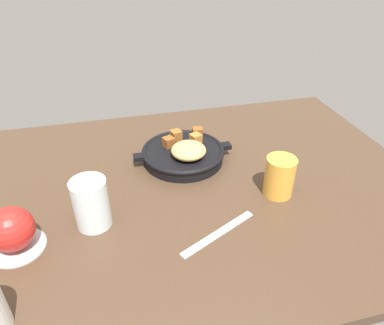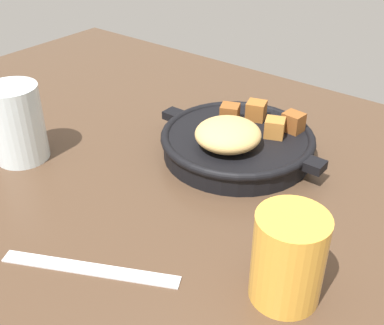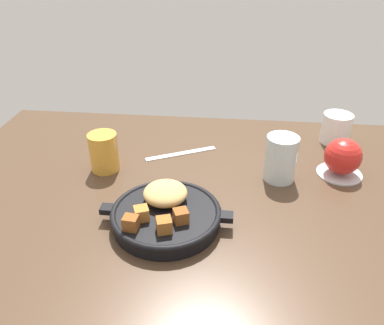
{
  "view_description": "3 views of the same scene",
  "coord_description": "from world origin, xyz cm",
  "px_view_note": "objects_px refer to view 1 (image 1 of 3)",
  "views": [
    {
      "loc": [
        13.74,
        65.87,
        50.9
      ],
      "look_at": [
        -2.2,
        2.36,
        7.91
      ],
      "focal_mm": 33.83,
      "sensor_mm": 36.0,
      "label": 1
    },
    {
      "loc": [
        -33.47,
        37.85,
        34.65
      ],
      "look_at": [
        -4.89,
        1.31,
        5.38
      ],
      "focal_mm": 44.66,
      "sensor_mm": 36.0,
      "label": 2
    },
    {
      "loc": [
        7.82,
        -68.82,
        48.35
      ],
      "look_at": [
        0.64,
        -0.55,
        7.9
      ],
      "focal_mm": 36.44,
      "sensor_mm": 36.0,
      "label": 3
    }
  ],
  "objects_px": {
    "cast_iron_skillet": "(184,153)",
    "red_apple": "(11,229)",
    "juice_glass_amber": "(279,177)",
    "butter_knife": "(219,233)",
    "water_glass_tall": "(91,203)"
  },
  "relations": [
    {
      "from": "cast_iron_skillet",
      "to": "red_apple",
      "type": "height_order",
      "value": "red_apple"
    },
    {
      "from": "cast_iron_skillet",
      "to": "juice_glass_amber",
      "type": "distance_m",
      "value": 0.25
    },
    {
      "from": "butter_knife",
      "to": "juice_glass_amber",
      "type": "height_order",
      "value": "juice_glass_amber"
    },
    {
      "from": "red_apple",
      "to": "butter_knife",
      "type": "distance_m",
      "value": 0.39
    },
    {
      "from": "cast_iron_skillet",
      "to": "butter_knife",
      "type": "relative_size",
      "value": 1.37
    },
    {
      "from": "cast_iron_skillet",
      "to": "water_glass_tall",
      "type": "height_order",
      "value": "water_glass_tall"
    },
    {
      "from": "cast_iron_skillet",
      "to": "water_glass_tall",
      "type": "bearing_deg",
      "value": 38.84
    },
    {
      "from": "butter_knife",
      "to": "water_glass_tall",
      "type": "relative_size",
      "value": 1.77
    },
    {
      "from": "red_apple",
      "to": "juice_glass_amber",
      "type": "distance_m",
      "value": 0.55
    },
    {
      "from": "cast_iron_skillet",
      "to": "red_apple",
      "type": "bearing_deg",
      "value": 30.33
    },
    {
      "from": "cast_iron_skillet",
      "to": "butter_knife",
      "type": "xyz_separation_m",
      "value": [
        -0.01,
        0.27,
        -0.02
      ]
    },
    {
      "from": "cast_iron_skillet",
      "to": "red_apple",
      "type": "distance_m",
      "value": 0.43
    },
    {
      "from": "red_apple",
      "to": "butter_knife",
      "type": "bearing_deg",
      "value": 171.44
    },
    {
      "from": "water_glass_tall",
      "to": "butter_knife",
      "type": "bearing_deg",
      "value": 159.12
    },
    {
      "from": "red_apple",
      "to": "water_glass_tall",
      "type": "relative_size",
      "value": 0.79
    }
  ]
}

